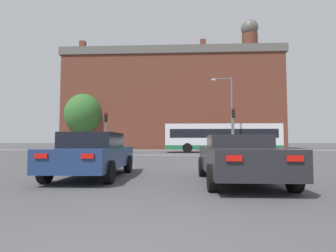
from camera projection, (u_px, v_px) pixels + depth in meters
stop_line_strip at (172, 155)px, 22.45m from camera, size 8.65×0.30×0.01m
far_pavement at (175, 150)px, 35.52m from camera, size 69.61×2.50×0.01m
brick_civic_building at (173, 101)px, 44.09m from camera, size 34.57×10.56×21.72m
car_saloon_left at (93, 154)px, 8.55m from camera, size 2.03×4.33×1.45m
car_roadster_right at (239, 158)px, 7.39m from camera, size 2.09×4.38×1.35m
bus_crossing_lead at (222, 137)px, 27.82m from camera, size 11.96×2.67×3.00m
traffic_light_near_left at (106, 126)px, 23.00m from camera, size 0.26×0.31×3.69m
traffic_light_near_right at (233, 124)px, 23.01m from camera, size 0.26×0.31×4.07m
street_lamp_junction at (228, 107)px, 25.29m from camera, size 2.06×0.36×7.41m
pedestrian_waiting at (236, 143)px, 35.62m from camera, size 0.46×0.39×1.64m
pedestrian_walking_east at (198, 142)px, 35.23m from camera, size 0.45×0.41×1.84m
pedestrian_walking_west at (209, 143)px, 35.15m from camera, size 0.25×0.42×1.65m
tree_by_building at (84, 114)px, 40.13m from camera, size 5.86×5.86×8.48m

